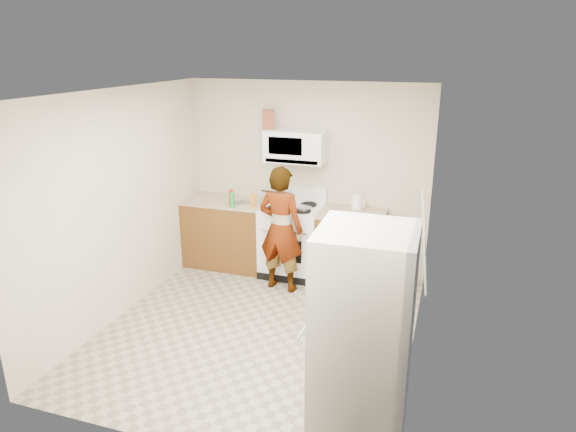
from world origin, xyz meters
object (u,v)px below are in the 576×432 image
at_px(microwave, 296,146).
at_px(person, 281,229).
at_px(saucepan, 281,196).
at_px(fridge, 363,337).
at_px(kettle, 357,203).
at_px(gas_range, 292,239).

xyz_separation_m(microwave, person, (0.00, -0.60, -0.91)).
xyz_separation_m(person, saucepan, (-0.21, 0.63, 0.24)).
bearing_deg(saucepan, fridge, -60.43).
bearing_deg(saucepan, kettle, 1.26).
height_order(gas_range, fridge, fridge).
bearing_deg(gas_range, person, -89.74).
height_order(person, saucepan, person).
relative_size(fridge, saucepan, 6.80).
bearing_deg(microwave, person, -89.80).
height_order(fridge, saucepan, fridge).
bearing_deg(fridge, person, 121.25).
bearing_deg(person, saucepan, -64.06).
bearing_deg(saucepan, microwave, -6.86).
height_order(kettle, saucepan, kettle).
bearing_deg(microwave, fridge, -63.50).
bearing_deg(fridge, kettle, 100.81).
height_order(gas_range, microwave, microwave).
bearing_deg(person, gas_range, -82.35).
bearing_deg(fridge, microwave, 115.42).
relative_size(kettle, saucepan, 0.64).
distance_m(microwave, person, 1.09).
distance_m(person, saucepan, 0.70).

